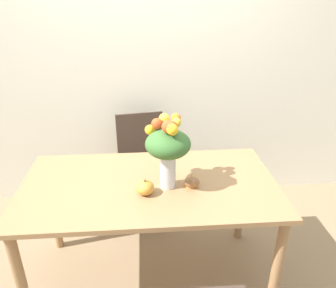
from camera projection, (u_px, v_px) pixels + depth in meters
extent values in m
plane|color=#8E7556|center=(152.00, 276.00, 2.35)|extent=(12.00, 12.00, 0.00)
cube|color=silver|center=(144.00, 55.00, 2.77)|extent=(8.00, 0.06, 2.70)
cube|color=#9E754C|center=(149.00, 185.00, 2.02)|extent=(1.57, 0.84, 0.03)
cylinder|color=#9E754C|center=(22.00, 286.00, 1.81)|extent=(0.06, 0.06, 0.75)
cylinder|color=#9E754C|center=(276.00, 270.00, 1.91)|extent=(0.06, 0.06, 0.75)
cylinder|color=#9E754C|center=(53.00, 207.00, 2.46)|extent=(0.06, 0.06, 0.75)
cylinder|color=#9E754C|center=(242.00, 199.00, 2.56)|extent=(0.06, 0.06, 0.75)
cylinder|color=silver|center=(168.00, 170.00, 1.93)|extent=(0.09, 0.09, 0.23)
cylinder|color=silver|center=(168.00, 177.00, 1.96)|extent=(0.08, 0.08, 0.12)
cylinder|color=#38662D|center=(171.00, 164.00, 1.92)|extent=(0.01, 0.01, 0.28)
cylinder|color=#38662D|center=(169.00, 163.00, 1.93)|extent=(0.01, 0.00, 0.28)
cylinder|color=#38662D|center=(165.00, 163.00, 1.93)|extent=(0.01, 0.00, 0.28)
cylinder|color=#38662D|center=(166.00, 165.00, 1.91)|extent=(0.01, 0.01, 0.28)
cylinder|color=#38662D|center=(169.00, 166.00, 1.90)|extent=(0.01, 0.01, 0.28)
ellipsoid|color=#38662D|center=(168.00, 144.00, 1.86)|extent=(0.26, 0.26, 0.16)
sphere|color=#D64C23|center=(171.00, 127.00, 1.78)|extent=(0.07, 0.07, 0.07)
sphere|color=#D64C23|center=(157.00, 124.00, 1.88)|extent=(0.07, 0.07, 0.07)
sphere|color=yellow|center=(150.00, 130.00, 1.94)|extent=(0.06, 0.06, 0.06)
sphere|color=yellow|center=(164.00, 119.00, 1.91)|extent=(0.06, 0.06, 0.06)
sphere|color=#D64C23|center=(169.00, 127.00, 1.78)|extent=(0.08, 0.08, 0.08)
sphere|color=yellow|center=(176.00, 122.00, 1.87)|extent=(0.06, 0.06, 0.06)
sphere|color=orange|center=(176.00, 118.00, 1.91)|extent=(0.06, 0.06, 0.06)
sphere|color=yellow|center=(172.00, 130.00, 1.75)|extent=(0.06, 0.06, 0.06)
ellipsoid|color=gold|center=(145.00, 188.00, 1.89)|extent=(0.11, 0.11, 0.08)
cylinder|color=brown|center=(145.00, 181.00, 1.87)|extent=(0.01, 0.01, 0.02)
ellipsoid|color=#936642|center=(192.00, 182.00, 1.96)|extent=(0.09, 0.07, 0.07)
cone|color=orange|center=(192.00, 180.00, 1.98)|extent=(0.09, 0.09, 0.07)
sphere|color=#936642|center=(193.00, 182.00, 1.91)|extent=(0.03, 0.03, 0.03)
cube|color=#47382D|center=(144.00, 172.00, 2.76)|extent=(0.48, 0.48, 0.02)
cylinder|color=#47382D|center=(128.00, 209.00, 2.68)|extent=(0.04, 0.04, 0.45)
cylinder|color=#47382D|center=(168.00, 204.00, 2.75)|extent=(0.04, 0.04, 0.45)
cylinder|color=#47382D|center=(124.00, 187.00, 2.98)|extent=(0.04, 0.04, 0.45)
cylinder|color=#47382D|center=(160.00, 183.00, 3.05)|extent=(0.04, 0.04, 0.45)
cube|color=#47382D|center=(140.00, 137.00, 2.84)|extent=(0.40, 0.08, 0.44)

